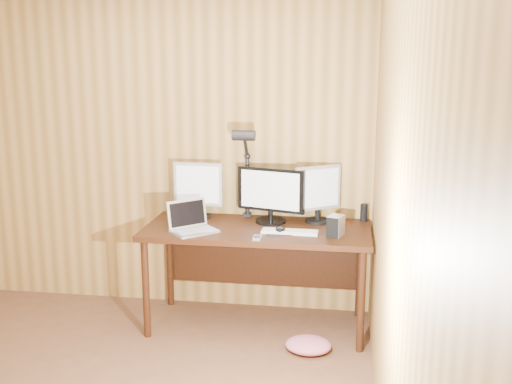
% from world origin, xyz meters
% --- Properties ---
extents(room_shell, '(4.00, 4.00, 4.00)m').
position_xyz_m(room_shell, '(0.00, 0.00, 1.25)').
color(room_shell, brown).
rests_on(room_shell, ground).
extents(desk, '(1.60, 0.70, 0.75)m').
position_xyz_m(desk, '(0.93, 1.70, 0.63)').
color(desk, black).
rests_on(desk, floor).
extents(monitor_center, '(0.50, 0.22, 0.40)m').
position_xyz_m(monitor_center, '(1.01, 1.78, 0.96)').
color(monitor_center, black).
rests_on(monitor_center, desk).
extents(monitor_left, '(0.37, 0.18, 0.42)m').
position_xyz_m(monitor_left, '(0.46, 1.83, 0.98)').
color(monitor_left, black).
rests_on(monitor_left, desk).
extents(monitor_right, '(0.32, 0.24, 0.42)m').
position_xyz_m(monitor_right, '(1.35, 1.84, 0.97)').
color(monitor_right, black).
rests_on(monitor_right, desk).
extents(laptop, '(0.37, 0.37, 0.21)m').
position_xyz_m(laptop, '(0.49, 1.47, 0.80)').
color(laptop, silver).
rests_on(laptop, desk).
extents(keyboard, '(0.39, 0.13, 0.02)m').
position_xyz_m(keyboard, '(1.17, 1.53, 0.76)').
color(keyboard, silver).
rests_on(keyboard, desk).
extents(mousepad, '(0.26, 0.24, 0.00)m').
position_xyz_m(mousepad, '(1.11, 1.53, 0.75)').
color(mousepad, black).
rests_on(mousepad, desk).
extents(mouse, '(0.09, 0.12, 0.04)m').
position_xyz_m(mouse, '(1.11, 1.53, 0.77)').
color(mouse, black).
rests_on(mouse, mousepad).
extents(hard_drive, '(0.13, 0.15, 0.14)m').
position_xyz_m(hard_drive, '(1.49, 1.50, 0.82)').
color(hard_drive, silver).
rests_on(hard_drive, desk).
extents(phone, '(0.05, 0.10, 0.01)m').
position_xyz_m(phone, '(0.97, 1.36, 0.76)').
color(phone, silver).
rests_on(phone, desk).
extents(speaker, '(0.05, 0.05, 0.13)m').
position_xyz_m(speaker, '(1.68, 1.92, 0.81)').
color(speaker, black).
rests_on(speaker, desk).
extents(desk_lamp, '(0.17, 0.24, 0.72)m').
position_xyz_m(desk_lamp, '(0.81, 1.85, 1.20)').
color(desk_lamp, black).
rests_on(desk_lamp, desk).
extents(fabric_pile, '(0.33, 0.28, 0.10)m').
position_xyz_m(fabric_pile, '(1.33, 1.27, 0.05)').
color(fabric_pile, '#C25E70').
rests_on(fabric_pile, floor).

